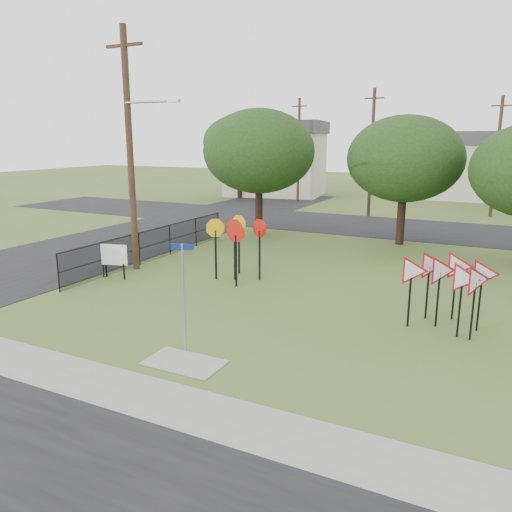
{
  "coord_description": "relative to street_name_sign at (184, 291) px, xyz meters",
  "views": [
    {
      "loc": [
        6.93,
        -12.09,
        5.61
      ],
      "look_at": [
        -0.66,
        3.0,
        1.6
      ],
      "focal_mm": 35.0,
      "sensor_mm": 36.0,
      "label": 1
    }
  ],
  "objects": [
    {
      "name": "far_pole_a",
      "position": [
        -1.61,
        25.77,
        2.9
      ],
      "size": [
        1.4,
        0.24,
        9.0
      ],
      "color": "#493021",
      "rests_on": "ground"
    },
    {
      "name": "info_board",
      "position": [
        -6.67,
        4.66,
        -0.76
      ],
      "size": [
        1.1,
        0.33,
        1.41
      ],
      "color": "black",
      "rests_on": "ground"
    },
    {
      "name": "far_pole_b",
      "position": [
        6.39,
        29.77,
        2.65
      ],
      "size": [
        1.4,
        0.24,
        8.5
      ],
      "color": "#493021",
      "rests_on": "ground"
    },
    {
      "name": "tree_far_left",
      "position": [
        -15.61,
        31.77,
        3.47
      ],
      "size": [
        6.8,
        6.8,
        7.73
      ],
      "color": "black",
      "rests_on": "ground"
    },
    {
      "name": "sidewalk",
      "position": [
        0.39,
        -2.43,
        -1.69
      ],
      "size": [
        30.0,
        1.6,
        0.02
      ],
      "primitive_type": "cube",
      "color": "gray",
      "rests_on": "ground"
    },
    {
      "name": "stop_sign_cluster",
      "position": [
        -2.11,
        6.74,
        0.16
      ],
      "size": [
        2.32,
        1.87,
        2.51
      ],
      "color": "black",
      "rests_on": "ground"
    },
    {
      "name": "house_mid",
      "position": [
        4.39,
        41.77,
        1.45
      ],
      "size": [
        8.4,
        8.4,
        6.2
      ],
      "color": "beige",
      "rests_on": "ground"
    },
    {
      "name": "tree_near_mid",
      "position": [
        2.39,
        16.77,
        2.84
      ],
      "size": [
        6.0,
        6.0,
        6.8
      ],
      "color": "black",
      "rests_on": "ground"
    },
    {
      "name": "utility_pole_main",
      "position": [
        -6.85,
        6.27,
        3.51
      ],
      "size": [
        3.55,
        0.33,
        10.0
      ],
      "color": "#493021",
      "rests_on": "ground"
    },
    {
      "name": "planting_strip",
      "position": [
        0.39,
        -3.63,
        -1.69
      ],
      "size": [
        30.0,
        0.8,
        0.02
      ],
      "primitive_type": "cube",
      "color": "#3F5B22",
      "rests_on": "ground"
    },
    {
      "name": "street_left",
      "position": [
        -11.61,
        11.77,
        -1.69
      ],
      "size": [
        8.0,
        50.0,
        0.02
      ],
      "primitive_type": "cube",
      "color": "black",
      "rests_on": "ground"
    },
    {
      "name": "curb_pad",
      "position": [
        0.39,
        -0.63,
        -1.69
      ],
      "size": [
        2.0,
        1.2,
        0.02
      ],
      "primitive_type": "cube",
      "color": "gray",
      "rests_on": "ground"
    },
    {
      "name": "yield_sign_cluster",
      "position": [
        6.08,
        4.94,
        -0.03
      ],
      "size": [
        2.86,
        1.98,
        2.26
      ],
      "color": "black",
      "rests_on": "ground"
    },
    {
      "name": "street_name_sign",
      "position": [
        0.0,
        0.0,
        0.0
      ],
      "size": [
        0.59,
        0.21,
        2.96
      ],
      "color": "gray",
      "rests_on": "ground"
    },
    {
      "name": "fence_run",
      "position": [
        -7.21,
        8.02,
        -0.92
      ],
      "size": [
        0.05,
        11.55,
        1.5
      ],
      "color": "black",
      "rests_on": "ground"
    },
    {
      "name": "ground",
      "position": [
        0.39,
        1.77,
        -1.7
      ],
      "size": [
        140.0,
        140.0,
        0.0
      ],
      "primitive_type": "plane",
      "color": "#3F5B22"
    },
    {
      "name": "far_pole_c",
      "position": [
        -9.61,
        31.77,
        2.9
      ],
      "size": [
        1.4,
        0.24,
        9.0
      ],
      "color": "#493021",
      "rests_on": "ground"
    },
    {
      "name": "street_far",
      "position": [
        0.39,
        21.77,
        -1.69
      ],
      "size": [
        60.0,
        8.0,
        0.02
      ],
      "primitive_type": "cube",
      "color": "black",
      "rests_on": "ground"
    },
    {
      "name": "house_left",
      "position": [
        -13.61,
        35.77,
        1.95
      ],
      "size": [
        10.58,
        8.88,
        7.2
      ],
      "color": "beige",
      "rests_on": "ground"
    },
    {
      "name": "tree_near_left",
      "position": [
        -5.61,
        15.77,
        3.16
      ],
      "size": [
        6.4,
        6.4,
        7.27
      ],
      "color": "black",
      "rests_on": "ground"
    }
  ]
}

